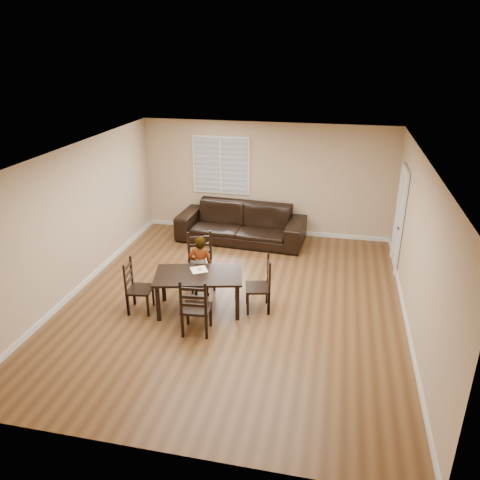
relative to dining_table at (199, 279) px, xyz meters
name	(u,v)px	position (x,y,z in m)	size (l,w,h in m)	color
ground	(234,302)	(0.54, 0.39, -0.61)	(7.00, 7.00, 0.00)	brown
room	(238,205)	(0.57, 0.57, 1.20)	(6.04, 7.04, 2.72)	#C8B087
dining_table	(199,279)	(0.00, 0.00, 0.00)	(1.64, 1.16, 0.70)	black
chair_near	(201,261)	(-0.25, 0.93, -0.12)	(0.62, 0.61, 1.07)	black
chair_far	(195,311)	(0.17, -0.78, -0.15)	(0.48, 0.46, 1.00)	black
chair_left	(133,288)	(-1.11, -0.25, -0.17)	(0.46, 0.48, 0.96)	black
chair_right	(265,286)	(1.11, 0.26, -0.16)	(0.51, 0.53, 0.99)	black
child	(200,266)	(-0.12, 0.52, -0.02)	(0.43, 0.28, 1.18)	gray
napkin	(199,270)	(-0.04, 0.16, 0.09)	(0.27, 0.27, 0.00)	white
donut	(200,269)	(-0.02, 0.17, 0.11)	(0.09, 0.09, 0.03)	#DEA14F
sofa	(241,223)	(0.06, 3.23, -0.18)	(2.96, 1.16, 0.86)	black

